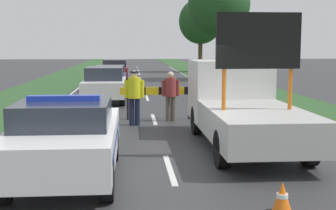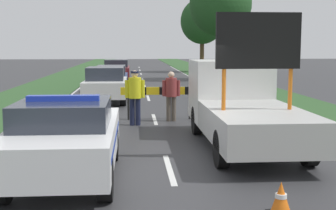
# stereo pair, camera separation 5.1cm
# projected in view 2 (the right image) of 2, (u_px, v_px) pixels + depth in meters

# --- Properties ---
(ground_plane) EXTENTS (160.00, 160.00, 0.00)m
(ground_plane) POSITION_uv_depth(u_px,v_px,m) (168.00, 166.00, 9.75)
(ground_plane) COLOR #333335
(lane_markings) EXTENTS (7.85, 62.22, 0.01)m
(lane_markings) POSITION_uv_depth(u_px,v_px,m) (146.00, 91.00, 26.08)
(lane_markings) COLOR silver
(lane_markings) RESTS_ON ground
(grass_verge_left) EXTENTS (3.79, 120.00, 0.03)m
(grass_verge_left) POSITION_uv_depth(u_px,v_px,m) (50.00, 86.00, 29.10)
(grass_verge_left) COLOR #2D5128
(grass_verge_left) RESTS_ON ground
(grass_verge_right) EXTENTS (3.79, 120.00, 0.03)m
(grass_verge_right) POSITION_uv_depth(u_px,v_px,m) (236.00, 85.00, 29.97)
(grass_verge_right) COLOR #2D5128
(grass_verge_right) RESTS_ON ground
(police_car) EXTENTS (1.87, 4.50, 1.59)m
(police_car) POSITION_uv_depth(u_px,v_px,m) (65.00, 137.00, 8.72)
(police_car) COLOR white
(police_car) RESTS_ON ground
(work_truck) EXTENTS (2.07, 5.88, 3.20)m
(work_truck) POSITION_uv_depth(u_px,v_px,m) (240.00, 103.00, 11.88)
(work_truck) COLOR white
(work_truck) RESTS_ON ground
(road_barrier) EXTENTS (2.60, 0.08, 1.10)m
(road_barrier) POSITION_uv_depth(u_px,v_px,m) (159.00, 93.00, 15.79)
(road_barrier) COLOR black
(road_barrier) RESTS_ON ground
(police_officer) EXTENTS (0.62, 0.39, 1.73)m
(police_officer) POSITION_uv_depth(u_px,v_px,m) (135.00, 93.00, 14.58)
(police_officer) COLOR #191E38
(police_officer) RESTS_ON ground
(pedestrian_civilian) EXTENTS (0.59, 0.38, 1.65)m
(pedestrian_civilian) POSITION_uv_depth(u_px,v_px,m) (171.00, 92.00, 15.41)
(pedestrian_civilian) COLOR brown
(pedestrian_civilian) RESTS_ON ground
(traffic_cone_near_police) EXTENTS (0.36, 0.36, 0.50)m
(traffic_cone_near_police) POSITION_uv_depth(u_px,v_px,m) (281.00, 199.00, 6.88)
(traffic_cone_near_police) COLOR black
(traffic_cone_near_police) RESTS_ON ground
(traffic_cone_centre_front) EXTENTS (0.48, 0.48, 0.67)m
(traffic_cone_centre_front) POSITION_uv_depth(u_px,v_px,m) (94.00, 127.00, 12.49)
(traffic_cone_centre_front) COLOR black
(traffic_cone_centre_front) RESTS_ON ground
(traffic_cone_near_truck) EXTENTS (0.45, 0.45, 0.62)m
(traffic_cone_near_truck) POSITION_uv_depth(u_px,v_px,m) (62.00, 115.00, 14.83)
(traffic_cone_near_truck) COLOR black
(traffic_cone_near_truck) RESTS_ON ground
(queued_car_van_white) EXTENTS (1.79, 4.11, 1.56)m
(queued_car_van_white) POSITION_uv_depth(u_px,v_px,m) (106.00, 84.00, 20.57)
(queued_car_van_white) COLOR silver
(queued_car_van_white) RESTS_ON ground
(queued_car_hatch_blue) EXTENTS (1.74, 4.47, 1.41)m
(queued_car_hatch_blue) POSITION_uv_depth(u_px,v_px,m) (112.00, 78.00, 26.01)
(queued_car_hatch_blue) COLOR navy
(queued_car_hatch_blue) RESTS_ON ground
(queued_car_wagon_maroon) EXTENTS (1.77, 4.11, 1.54)m
(queued_car_wagon_maroon) POSITION_uv_depth(u_px,v_px,m) (117.00, 70.00, 32.38)
(queued_car_wagon_maroon) COLOR maroon
(queued_car_wagon_maroon) RESTS_ON ground
(roadside_tree_near_left) EXTENTS (4.46, 4.46, 7.83)m
(roadside_tree_near_left) POSITION_uv_depth(u_px,v_px,m) (220.00, 4.00, 33.52)
(roadside_tree_near_left) COLOR #4C3823
(roadside_tree_near_left) RESTS_ON ground
(roadside_tree_near_right) EXTENTS (4.07, 4.07, 6.94)m
(roadside_tree_near_right) POSITION_uv_depth(u_px,v_px,m) (202.00, 21.00, 43.85)
(roadside_tree_near_right) COLOR #4C3823
(roadside_tree_near_right) RESTS_ON ground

